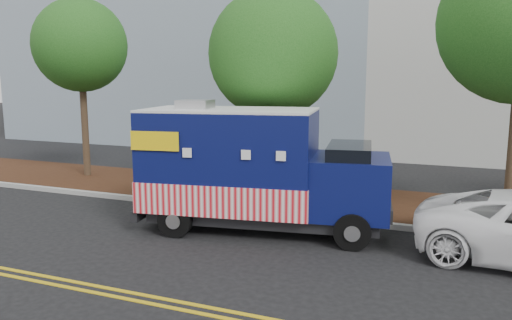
% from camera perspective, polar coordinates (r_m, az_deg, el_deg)
% --- Properties ---
extents(ground, '(120.00, 120.00, 0.00)m').
position_cam_1_polar(ground, '(13.67, -5.20, -7.31)').
color(ground, black).
rests_on(ground, ground).
extents(curb, '(120.00, 0.18, 0.15)m').
position_cam_1_polar(curb, '(14.86, -2.73, -5.61)').
color(curb, '#9E9E99').
rests_on(curb, ground).
extents(mulch_strip, '(120.00, 4.00, 0.15)m').
position_cam_1_polar(mulch_strip, '(16.73, 0.27, -3.88)').
color(mulch_strip, black).
rests_on(mulch_strip, ground).
extents(centerline_near, '(120.00, 0.10, 0.01)m').
position_cam_1_polar(centerline_near, '(10.15, -17.04, -13.74)').
color(centerline_near, gold).
rests_on(centerline_near, ground).
extents(centerline_far, '(120.00, 0.10, 0.01)m').
position_cam_1_polar(centerline_far, '(9.97, -17.97, -14.21)').
color(centerline_far, gold).
rests_on(centerline_far, ground).
extents(tree_a, '(3.48, 3.48, 6.86)m').
position_cam_1_polar(tree_a, '(20.31, -19.43, 12.21)').
color(tree_a, '#38281C').
rests_on(tree_a, ground).
extents(tree_b, '(3.96, 3.96, 6.62)m').
position_cam_1_polar(tree_b, '(15.61, 1.96, 12.01)').
color(tree_b, '#38281C').
rests_on(tree_b, ground).
extents(sign_post, '(0.06, 0.06, 2.40)m').
position_cam_1_polar(sign_post, '(15.46, -7.97, -0.82)').
color(sign_post, '#473828').
rests_on(sign_post, ground).
extents(food_truck, '(6.64, 3.31, 3.35)m').
position_cam_1_polar(food_truck, '(12.84, -0.54, -1.38)').
color(food_truck, black).
rests_on(food_truck, ground).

